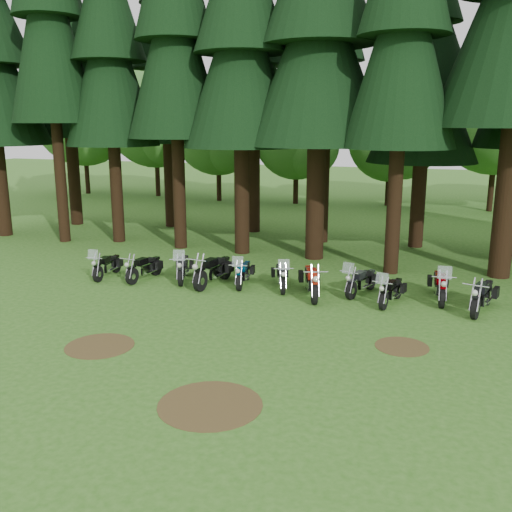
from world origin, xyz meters
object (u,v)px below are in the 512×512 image
at_px(motorcycle_2, 183,268).
at_px(motorcycle_9, 440,286).
at_px(motorcycle_5, 281,277).
at_px(motorcycle_7, 361,282).
at_px(motorcycle_4, 243,274).
at_px(motorcycle_1, 144,268).
at_px(motorcycle_0, 107,266).
at_px(motorcycle_10, 482,297).
at_px(motorcycle_6, 311,282).
at_px(motorcycle_8, 391,292).
at_px(motorcycle_3, 213,271).

xyz_separation_m(motorcycle_2, motorcycle_9, (9.01, 0.50, 0.01)).
xyz_separation_m(motorcycle_5, motorcycle_7, (2.76, 0.22, 0.00)).
relative_size(motorcycle_2, motorcycle_4, 1.05).
xyz_separation_m(motorcycle_1, motorcycle_5, (5.11, 0.51, 0.00)).
xyz_separation_m(motorcycle_0, motorcycle_10, (13.18, 0.26, 0.05)).
bearing_deg(motorcycle_0, motorcycle_10, -3.57).
bearing_deg(motorcycle_9, motorcycle_4, 176.56).
bearing_deg(motorcycle_7, motorcycle_4, -158.20).
relative_size(motorcycle_4, motorcycle_10, 0.91).
height_order(motorcycle_0, motorcycle_6, motorcycle_0).
bearing_deg(motorcycle_5, motorcycle_8, -29.39).
bearing_deg(motorcycle_10, motorcycle_9, 164.27).
distance_m(motorcycle_0, motorcycle_5, 6.66).
height_order(motorcycle_0, motorcycle_9, motorcycle_9).
distance_m(motorcycle_4, motorcycle_6, 2.67).
bearing_deg(motorcycle_2, motorcycle_8, -22.43).
bearing_deg(motorcycle_7, motorcycle_10, 9.25).
height_order(motorcycle_0, motorcycle_3, motorcycle_0).
distance_m(motorcycle_2, motorcycle_9, 9.02).
height_order(motorcycle_1, motorcycle_6, motorcycle_6).
bearing_deg(motorcycle_2, motorcycle_1, 175.49).
bearing_deg(motorcycle_3, motorcycle_5, 15.67).
bearing_deg(motorcycle_7, motorcycle_3, -155.42).
distance_m(motorcycle_1, motorcycle_4, 3.74).
relative_size(motorcycle_1, motorcycle_3, 0.84).
height_order(motorcycle_2, motorcycle_6, motorcycle_2).
distance_m(motorcycle_6, motorcycle_7, 1.73).
bearing_deg(motorcycle_7, motorcycle_1, -156.24).
relative_size(motorcycle_1, motorcycle_6, 0.90).
distance_m(motorcycle_1, motorcycle_5, 5.14).
height_order(motorcycle_9, motorcycle_10, motorcycle_9).
relative_size(motorcycle_3, motorcycle_9, 1.07).
height_order(motorcycle_1, motorcycle_3, motorcycle_3).
distance_m(motorcycle_8, motorcycle_9, 1.72).
relative_size(motorcycle_3, motorcycle_4, 1.19).
height_order(motorcycle_5, motorcycle_10, motorcycle_5).
height_order(motorcycle_5, motorcycle_6, motorcycle_5).
height_order(motorcycle_3, motorcycle_10, motorcycle_3).
bearing_deg(motorcycle_9, motorcycle_6, -174.22).
xyz_separation_m(motorcycle_6, motorcycle_7, (1.55, 0.77, -0.06)).
bearing_deg(motorcycle_0, motorcycle_3, -0.41).
bearing_deg(motorcycle_5, motorcycle_10, -24.78).
relative_size(motorcycle_3, motorcycle_8, 1.23).
bearing_deg(motorcycle_10, motorcycle_6, -163.53).
bearing_deg(motorcycle_8, motorcycle_6, -167.04).
distance_m(motorcycle_6, motorcycle_10, 5.34).
xyz_separation_m(motorcycle_4, motorcycle_6, (2.61, -0.52, 0.07)).
distance_m(motorcycle_8, motorcycle_10, 2.73).
distance_m(motorcycle_0, motorcycle_6, 7.84).
bearing_deg(motorcycle_9, motorcycle_2, 176.48).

